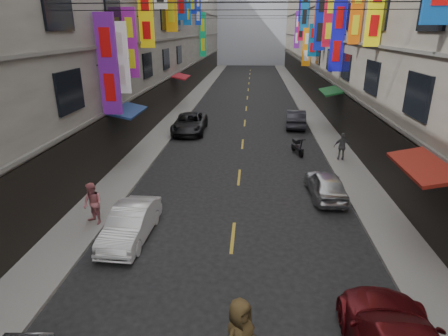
% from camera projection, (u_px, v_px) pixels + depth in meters
% --- Properties ---
extents(sidewalk_left, '(2.00, 90.00, 0.12)m').
position_uv_depth(sidewalk_left, '(185.00, 107.00, 36.64)').
color(sidewalk_left, slate).
rests_on(sidewalk_left, ground).
extents(sidewalk_right, '(2.00, 90.00, 0.12)m').
position_uv_depth(sidewalk_right, '(309.00, 109.00, 35.79)').
color(sidewalk_right, slate).
rests_on(sidewalk_right, ground).
extents(building_row_left, '(10.14, 90.00, 19.00)m').
position_uv_depth(building_row_left, '(116.00, 2.00, 33.79)').
color(building_row_left, gray).
rests_on(building_row_left, ground).
extents(building_row_right, '(10.14, 90.00, 19.00)m').
position_uv_depth(building_row_right, '(388.00, 1.00, 32.07)').
color(building_row_right, gray).
rests_on(building_row_right, ground).
extents(haze_block, '(18.00, 8.00, 22.00)m').
position_uv_depth(haze_block, '(252.00, 10.00, 79.13)').
color(haze_block, '#B1B7C6').
rests_on(haze_block, ground).
extents(street_awnings, '(13.99, 35.20, 0.41)m').
position_uv_depth(street_awnings, '(218.00, 112.00, 20.33)').
color(street_awnings, '#164D14').
rests_on(street_awnings, ground).
extents(overhead_cables, '(14.00, 38.04, 1.24)m').
position_uv_depth(overhead_cables, '(245.00, 0.00, 21.95)').
color(overhead_cables, black).
rests_on(overhead_cables, ground).
extents(lane_markings, '(0.12, 80.20, 0.01)m').
position_uv_depth(lane_markings, '(246.00, 115.00, 33.43)').
color(lane_markings, gold).
rests_on(lane_markings, ground).
extents(scooter_far_right, '(0.69, 1.77, 1.14)m').
position_uv_depth(scooter_far_right, '(297.00, 147.00, 22.92)').
color(scooter_far_right, black).
rests_on(scooter_far_right, ground).
extents(car_left_mid, '(1.43, 3.78, 1.23)m').
position_uv_depth(car_left_mid, '(131.00, 223.00, 13.53)').
color(car_left_mid, white).
rests_on(car_left_mid, ground).
extents(car_left_far, '(2.37, 4.98, 1.37)m').
position_uv_depth(car_left_far, '(190.00, 123.00, 27.65)').
color(car_left_far, black).
rests_on(car_left_far, ground).
extents(car_right_mid, '(1.64, 3.64, 1.22)m').
position_uv_depth(car_right_mid, '(326.00, 184.00, 16.96)').
color(car_right_mid, '#BABBBF').
rests_on(car_right_mid, ground).
extents(car_right_far, '(1.77, 4.22, 1.36)m').
position_uv_depth(car_right_far, '(296.00, 118.00, 29.18)').
color(car_right_far, '#28272F').
rests_on(car_right_far, ground).
extents(pedestrian_lfar, '(0.98, 0.90, 1.66)m').
position_uv_depth(pedestrian_lfar, '(93.00, 204.00, 14.28)').
color(pedestrian_lfar, '#C1666D').
rests_on(pedestrian_lfar, sidewalk_left).
extents(pedestrian_rfar, '(0.95, 0.57, 1.60)m').
position_uv_depth(pedestrian_rfar, '(342.00, 147.00, 21.37)').
color(pedestrian_rfar, '#5D5C5F').
rests_on(pedestrian_rfar, sidewalk_right).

